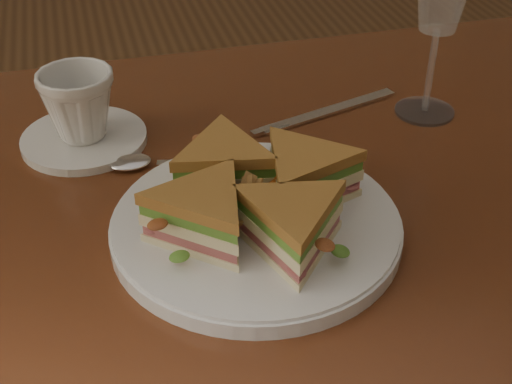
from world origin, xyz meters
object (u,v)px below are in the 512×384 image
at_px(spoon, 151,163).
at_px(coffee_cup, 79,105).
at_px(plate, 256,227).
at_px(knife, 320,114).
at_px(sandwich_wedges, 256,196).
at_px(table, 276,276).
at_px(saucer, 84,139).

bearing_deg(spoon, coffee_cup, 147.05).
bearing_deg(plate, spoon, 119.57).
bearing_deg(plate, knife, 56.28).
distance_m(plate, sandwich_wedges, 0.04).
height_order(table, plate, plate).
xyz_separation_m(knife, saucer, (-0.29, 0.01, 0.00)).
bearing_deg(sandwich_wedges, knife, 56.28).
relative_size(table, sandwich_wedges, 4.61).
bearing_deg(coffee_cup, plate, -63.98).
xyz_separation_m(knife, coffee_cup, (-0.29, 0.01, 0.05)).
distance_m(sandwich_wedges, knife, 0.25).
distance_m(sandwich_wedges, saucer, 0.27).
distance_m(sandwich_wedges, coffee_cup, 0.27).
bearing_deg(knife, sandwich_wedges, -140.30).
bearing_deg(sandwich_wedges, coffee_cup, 124.91).
relative_size(knife, saucer, 1.43).
distance_m(sandwich_wedges, spoon, 0.17).
xyz_separation_m(table, knife, (0.11, 0.17, 0.10)).
relative_size(plate, spoon, 1.57).
bearing_deg(saucer, plate, -55.09).
height_order(table, knife, knife).
distance_m(plate, spoon, 0.17).
bearing_deg(sandwich_wedges, saucer, 124.91).
relative_size(plate, coffee_cup, 3.26).
xyz_separation_m(plate, saucer, (-0.15, 0.22, -0.00)).
xyz_separation_m(plate, sandwich_wedges, (-0.00, 0.00, 0.04)).
bearing_deg(saucer, coffee_cup, 0.00).
height_order(plate, knife, plate).
height_order(table, sandwich_wedges, sandwich_wedges).
xyz_separation_m(spoon, knife, (0.22, 0.06, -0.00)).
distance_m(table, coffee_cup, 0.30).
relative_size(spoon, saucer, 1.23).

